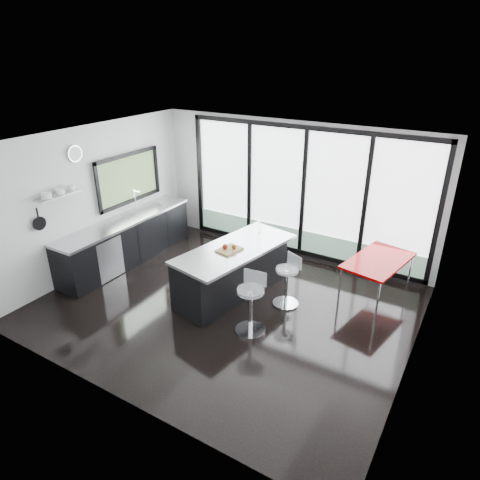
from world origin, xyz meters
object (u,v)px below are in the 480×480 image
Objects in this scene: bar_stool_far at (286,287)px; red_table at (376,278)px; island at (232,270)px; bar_stool_near at (250,310)px.

red_table is (1.24, 1.04, 0.02)m from bar_stool_far.
island is at bearing -151.75° from red_table.
bar_stool_far is (0.15, 0.98, -0.03)m from bar_stool_near.
bar_stool_near is (0.84, -0.83, -0.09)m from island.
bar_stool_near reaches higher than bar_stool_far.
island is 3.17× the size of bar_stool_near.
island reaches higher than bar_stool_near.
bar_stool_far is 0.51× the size of red_table.
bar_stool_near is 2.46m from red_table.
bar_stool_near is at bearing -73.60° from bar_stool_far.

